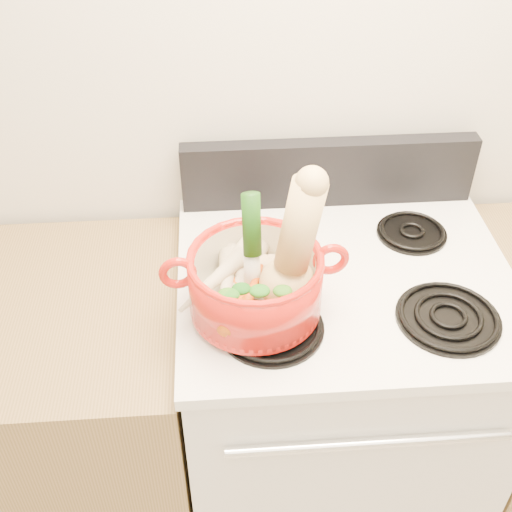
{
  "coord_description": "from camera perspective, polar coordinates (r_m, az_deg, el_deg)",
  "views": [
    {
      "loc": [
        -0.29,
        0.3,
        1.93
      ],
      "look_at": [
        -0.22,
        1.27,
        1.13
      ],
      "focal_mm": 45.0,
      "sensor_mm": 36.0,
      "label": 1
    }
  ],
  "objects": [
    {
      "name": "wall_back",
      "position": [
        1.61,
        6.86,
        16.22
      ],
      "size": [
        3.5,
        0.02,
        2.6
      ],
      "primitive_type": "cube",
      "color": "silver",
      "rests_on": "floor"
    },
    {
      "name": "control_backsplash",
      "position": [
        1.68,
        6.46,
        7.39
      ],
      "size": [
        0.76,
        0.05,
        0.18
      ],
      "primitive_type": "cube",
      "color": "black",
      "rests_on": "cooktop"
    },
    {
      "name": "stove_body",
      "position": [
        1.86,
        6.66,
        -13.09
      ],
      "size": [
        0.76,
        0.65,
        0.92
      ],
      "primitive_type": "cube",
      "color": "silver",
      "rests_on": "floor"
    },
    {
      "name": "pot_handle_left",
      "position": [
        1.3,
        -6.97,
        -1.5
      ],
      "size": [
        0.08,
        0.02,
        0.08
      ],
      "primitive_type": "torus",
      "rotation": [
        1.57,
        0.0,
        0.06
      ],
      "color": "red",
      "rests_on": "dutch_oven"
    },
    {
      "name": "dutch_oven",
      "position": [
        1.34,
        -0.06,
        -2.42
      ],
      "size": [
        0.3,
        0.3,
        0.14
      ],
      "primitive_type": "cylinder",
      "rotation": [
        0.0,
        0.0,
        0.06
      ],
      "color": "red",
      "rests_on": "burner_front_left"
    },
    {
      "name": "parsnip_1",
      "position": [
        1.34,
        -2.69,
        -2.88
      ],
      "size": [
        0.06,
        0.21,
        0.06
      ],
      "primitive_type": "cone",
      "rotation": [
        1.66,
        0.0,
        -0.1
      ],
      "color": "beige",
      "rests_on": "dutch_oven"
    },
    {
      "name": "carrot_4",
      "position": [
        1.32,
        -0.34,
        -3.01
      ],
      "size": [
        0.08,
        0.15,
        0.04
      ],
      "primitive_type": "cone",
      "rotation": [
        1.66,
        0.0,
        -0.36
      ],
      "color": "#C35409",
      "rests_on": "dutch_oven"
    },
    {
      "name": "burner_front_right",
      "position": [
        1.43,
        16.73,
        -5.18
      ],
      "size": [
        0.22,
        0.22,
        0.02
      ],
      "primitive_type": "cylinder",
      "color": "black",
      "rests_on": "cooktop"
    },
    {
      "name": "leek",
      "position": [
        1.29,
        -0.35,
        0.82
      ],
      "size": [
        0.05,
        0.09,
        0.25
      ],
      "primitive_type": "cylinder",
      "rotation": [
        -0.19,
        0.0,
        0.09
      ],
      "color": "beige",
      "rests_on": "dutch_oven"
    },
    {
      "name": "parsnip_3",
      "position": [
        1.34,
        -3.86,
        -2.17
      ],
      "size": [
        0.17,
        0.17,
        0.06
      ],
      "primitive_type": "cone",
      "rotation": [
        1.66,
        0.0,
        -0.79
      ],
      "color": "beige",
      "rests_on": "dutch_oven"
    },
    {
      "name": "ginger",
      "position": [
        1.41,
        0.33,
        -0.72
      ],
      "size": [
        0.09,
        0.07,
        0.04
      ],
      "primitive_type": "ellipsoid",
      "rotation": [
        0.0,
        0.0,
        -0.32
      ],
      "color": "tan",
      "rests_on": "dutch_oven"
    },
    {
      "name": "burner_back_left",
      "position": [
        1.58,
        0.37,
        1.58
      ],
      "size": [
        0.17,
        0.17,
        0.02
      ],
      "primitive_type": "cylinder",
      "color": "black",
      "rests_on": "cooktop"
    },
    {
      "name": "squash",
      "position": [
        1.26,
        3.15,
        0.9
      ],
      "size": [
        0.21,
        0.18,
        0.31
      ],
      "primitive_type": null,
      "rotation": [
        0.0,
        0.18,
        0.36
      ],
      "color": "#D8B26E",
      "rests_on": "dutch_oven"
    },
    {
      "name": "oven_handle",
      "position": [
        1.41,
        10.0,
        -16.1
      ],
      "size": [
        0.6,
        0.02,
        0.02
      ],
      "primitive_type": "cylinder",
      "rotation": [
        0.0,
        1.57,
        0.0
      ],
      "color": "silver",
      "rests_on": "stove_body"
    },
    {
      "name": "parsnip_2",
      "position": [
        1.37,
        -1.43,
        -1.5
      ],
      "size": [
        0.08,
        0.19,
        0.06
      ],
      "primitive_type": "cone",
      "rotation": [
        1.66,
        0.0,
        0.2
      ],
      "color": "beige",
      "rests_on": "dutch_oven"
    },
    {
      "name": "carrot_1",
      "position": [
        1.3,
        -1.7,
        -4.69
      ],
      "size": [
        0.09,
        0.14,
        0.04
      ],
      "primitive_type": "cone",
      "rotation": [
        1.66,
        0.0,
        -0.44
      ],
      "color": "#D1560A",
      "rests_on": "dutch_oven"
    },
    {
      "name": "parsnip_4",
      "position": [
        1.37,
        -2.19,
        -0.46
      ],
      "size": [
        0.17,
        0.21,
        0.06
      ],
      "primitive_type": "cone",
      "rotation": [
        1.66,
        0.0,
        -0.63
      ],
      "color": "beige",
      "rests_on": "dutch_oven"
    },
    {
      "name": "parsnip_0",
      "position": [
        1.37,
        -1.43,
        -2.11
      ],
      "size": [
        0.15,
        0.22,
        0.06
      ],
      "primitive_type": "cone",
      "rotation": [
        1.66,
        0.0,
        -0.5
      ],
      "color": "beige",
      "rests_on": "dutch_oven"
    },
    {
      "name": "burner_back_right",
      "position": [
        1.65,
        13.68,
        2.14
      ],
      "size": [
        0.17,
        0.17,
        0.02
      ],
      "primitive_type": "cylinder",
      "color": "black",
      "rests_on": "cooktop"
    },
    {
      "name": "cooktop",
      "position": [
        1.51,
        7.99,
        -2.09
      ],
      "size": [
        0.78,
        0.67,
        0.03
      ],
      "primitive_type": "cube",
      "color": "white",
      "rests_on": "stove_body"
    },
    {
      "name": "burner_front_left",
      "position": [
        1.35,
        1.37,
        -6.24
      ],
      "size": [
        0.22,
        0.22,
        0.02
      ],
      "primitive_type": "cylinder",
      "color": "black",
      "rests_on": "cooktop"
    },
    {
      "name": "carrot_2",
      "position": [
        1.32,
        0.98,
        -3.51
      ],
      "size": [
        0.07,
        0.16,
        0.04
      ],
      "primitive_type": "cone",
      "rotation": [
        1.66,
        0.0,
        0.3
      ],
      "color": "#D84D0A",
      "rests_on": "dutch_oven"
    },
    {
      "name": "carrot_3",
      "position": [
        1.28,
        -0.15,
        -4.95
      ],
      "size": [
        0.13,
        0.1,
        0.04
      ],
      "primitive_type": "cone",
      "rotation": [
        1.66,
        0.0,
        -0.98
      ],
      "color": "#C04909",
      "rests_on": "dutch_oven"
    },
    {
      "name": "pot_handle_right",
      "position": [
        1.33,
        6.68,
        -0.28
      ],
      "size": [
        0.08,
        0.02,
        0.08
      ],
      "primitive_type": "torus",
      "rotation": [
        1.57,
        0.0,
        0.06
      ],
      "color": "red",
      "rests_on": "dutch_oven"
    },
    {
      "name": "carrot_0",
      "position": [
        1.33,
        -1.08,
        -3.83
      ],
      "size": [
        0.08,
        0.16,
        0.04
      ],
      "primitive_type": "cone",
      "rotation": [
        1.66,
        0.0,
        0.34
      ],
      "color": "#DE630B",
      "rests_on": "dutch_oven"
    }
  ]
}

